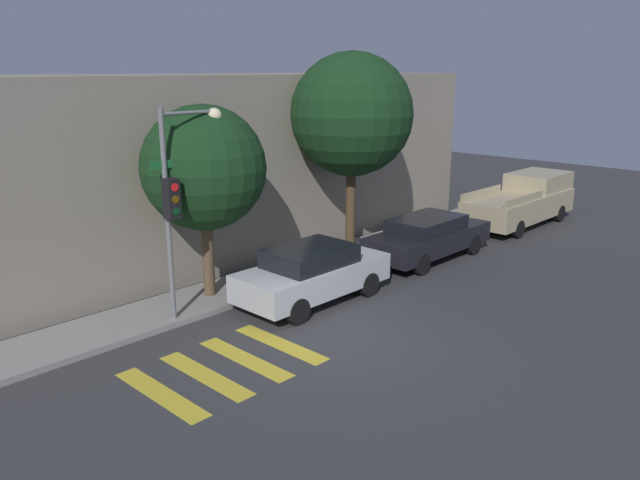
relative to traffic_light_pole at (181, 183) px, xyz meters
name	(u,v)px	position (x,y,z in m)	size (l,w,h in m)	color
ground_plane	(339,340)	(1.66, -3.37, -3.34)	(60.00, 60.00, 0.00)	#333335
sidewalk	(224,293)	(1.66, 0.76, -3.27)	(26.00, 1.86, 0.14)	gray
building_row	(131,172)	(1.66, 5.09, -0.51)	(26.00, 6.00, 5.66)	gray
crosswalk	(226,367)	(-0.89, -2.57, -3.34)	(3.47, 2.60, 0.00)	gold
traffic_light_pole	(181,183)	(0.00, 0.00, 0.00)	(1.95, 0.56, 5.03)	slate
sedan_near_corner	(312,273)	(2.95, -1.27, -2.56)	(4.23, 1.77, 1.49)	#B7BABF
sedan_middle	(428,236)	(8.14, -1.27, -2.60)	(4.69, 1.77, 1.39)	black
pickup_truck	(523,200)	(14.58, -1.27, -2.40)	(5.59, 1.98, 1.87)	tan
tree_near_corner	(204,168)	(1.21, 0.78, 0.11)	(3.12, 3.12, 5.03)	brown
tree_midblock	(352,115)	(6.78, 0.78, 1.13)	(3.77, 3.77, 6.37)	#4C3823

